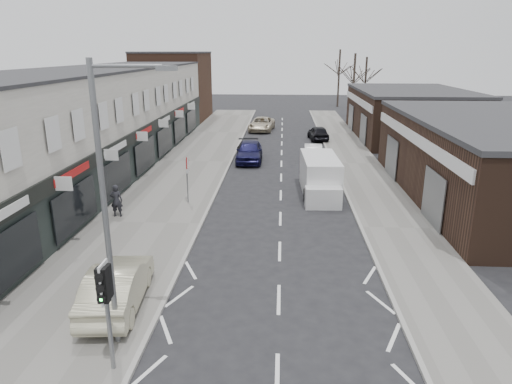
# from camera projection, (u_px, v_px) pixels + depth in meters

# --- Properties ---
(ground) EXTENTS (160.00, 160.00, 0.00)m
(ground) POSITION_uv_depth(u_px,v_px,m) (278.00, 333.00, 13.96)
(ground) COLOR black
(ground) RESTS_ON ground
(pavement_left) EXTENTS (5.50, 64.00, 0.12)m
(pavement_left) POSITION_uv_depth(u_px,v_px,m) (194.00, 162.00, 35.29)
(pavement_left) COLOR slate
(pavement_left) RESTS_ON ground
(pavement_right) EXTENTS (3.50, 64.00, 0.12)m
(pavement_right) POSITION_uv_depth(u_px,v_px,m) (357.00, 164.00, 34.60)
(pavement_right) COLOR slate
(pavement_right) RESTS_ON ground
(shop_terrace_left) EXTENTS (8.00, 41.00, 7.10)m
(shop_terrace_left) POSITION_uv_depth(u_px,v_px,m) (91.00, 121.00, 32.25)
(shop_terrace_left) COLOR silver
(shop_terrace_left) RESTS_ON ground
(brick_block_far) EXTENTS (8.00, 10.00, 8.00)m
(brick_block_far) POSITION_uv_depth(u_px,v_px,m) (174.00, 87.00, 56.43)
(brick_block_far) COLOR #4A2D1F
(brick_block_far) RESTS_ON ground
(right_unit_near) EXTENTS (10.00, 18.00, 4.50)m
(right_unit_near) POSITION_uv_depth(u_px,v_px,m) (501.00, 161.00, 25.96)
(right_unit_near) COLOR #362218
(right_unit_near) RESTS_ON ground
(right_unit_far) EXTENTS (10.00, 16.00, 4.50)m
(right_unit_far) POSITION_uv_depth(u_px,v_px,m) (409.00, 115.00, 45.03)
(right_unit_far) COLOR #362218
(right_unit_far) RESTS_ON ground
(tree_far_a) EXTENTS (3.60, 3.60, 8.00)m
(tree_far_a) POSITION_uv_depth(u_px,v_px,m) (352.00, 117.00, 59.24)
(tree_far_a) COLOR #382D26
(tree_far_a) RESTS_ON ground
(tree_far_b) EXTENTS (3.60, 3.60, 7.50)m
(tree_far_b) POSITION_uv_depth(u_px,v_px,m) (363.00, 112.00, 64.82)
(tree_far_b) COLOR #382D26
(tree_far_b) RESTS_ON ground
(tree_far_c) EXTENTS (3.60, 3.60, 8.50)m
(tree_far_c) POSITION_uv_depth(u_px,v_px,m) (337.00, 107.00, 70.71)
(tree_far_c) COLOR #382D26
(tree_far_c) RESTS_ON ground
(traffic_light) EXTENTS (0.28, 0.60, 3.10)m
(traffic_light) POSITION_uv_depth(u_px,v_px,m) (105.00, 292.00, 11.57)
(traffic_light) COLOR slate
(traffic_light) RESTS_ON pavement_left
(street_lamp) EXTENTS (2.23, 0.22, 8.00)m
(street_lamp) POSITION_uv_depth(u_px,v_px,m) (110.00, 195.00, 12.08)
(street_lamp) COLOR slate
(street_lamp) RESTS_ON pavement_left
(warning_sign) EXTENTS (0.12, 0.80, 2.70)m
(warning_sign) POSITION_uv_depth(u_px,v_px,m) (187.00, 166.00, 25.04)
(warning_sign) COLOR slate
(warning_sign) RESTS_ON pavement_left
(white_van) EXTENTS (2.22, 5.82, 2.24)m
(white_van) POSITION_uv_depth(u_px,v_px,m) (320.00, 177.00, 27.30)
(white_van) COLOR silver
(white_van) RESTS_ON ground
(sedan_on_pavement) EXTENTS (1.95, 4.61, 1.48)m
(sedan_on_pavement) POSITION_uv_depth(u_px,v_px,m) (117.00, 285.00, 15.07)
(sedan_on_pavement) COLOR #B5B090
(sedan_on_pavement) RESTS_ON pavement_left
(pedestrian) EXTENTS (0.64, 0.45, 1.69)m
(pedestrian) POSITION_uv_depth(u_px,v_px,m) (116.00, 201.00, 23.25)
(pedestrian) COLOR black
(pedestrian) RESTS_ON pavement_left
(parked_car_left_a) EXTENTS (1.97, 4.82, 1.64)m
(parked_car_left_a) POSITION_uv_depth(u_px,v_px,m) (249.00, 151.00, 35.37)
(parked_car_left_a) COLOR #14133D
(parked_car_left_a) RESTS_ON ground
(parked_car_left_b) EXTENTS (2.35, 4.87, 1.37)m
(parked_car_left_b) POSITION_uv_depth(u_px,v_px,m) (249.00, 151.00, 36.03)
(parked_car_left_b) COLOR black
(parked_car_left_b) RESTS_ON ground
(parked_car_left_c) EXTENTS (2.88, 5.38, 1.44)m
(parked_car_left_c) POSITION_uv_depth(u_px,v_px,m) (262.00, 124.00, 49.17)
(parked_car_left_c) COLOR #C1B49A
(parked_car_left_c) RESTS_ON ground
(parked_car_right_a) EXTENTS (1.51, 3.92, 1.27)m
(parked_car_right_a) POSITION_uv_depth(u_px,v_px,m) (313.00, 151.00, 36.21)
(parked_car_right_a) COLOR silver
(parked_car_right_a) RESTS_ON ground
(parked_car_right_b) EXTENTS (2.04, 4.23, 1.39)m
(parked_car_right_b) POSITION_uv_depth(u_px,v_px,m) (318.00, 133.00, 44.02)
(parked_car_right_b) COLOR black
(parked_car_right_b) RESTS_ON ground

